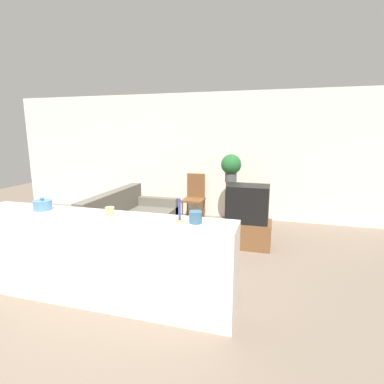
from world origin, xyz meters
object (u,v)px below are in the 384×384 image
(couch, at_px, (131,224))
(decorative_bowl, at_px, (43,205))
(wooden_chair, at_px, (195,195))
(potted_plant, at_px, (231,166))
(television, at_px, (248,203))

(couch, height_order, decorative_bowl, decorative_bowl)
(wooden_chair, bearing_deg, potted_plant, -17.58)
(television, relative_size, decorative_bowl, 3.36)
(wooden_chair, bearing_deg, decorative_bowl, -103.76)
(potted_plant, bearing_deg, television, -66.99)
(potted_plant, bearing_deg, decorative_bowl, -117.62)
(potted_plant, relative_size, decorative_bowl, 2.69)
(couch, xyz_separation_m, potted_plant, (1.56, 1.28, 0.93))
(potted_plant, distance_m, decorative_bowl, 3.56)
(television, bearing_deg, potted_plant, 113.01)
(wooden_chair, bearing_deg, couch, -115.72)
(television, relative_size, potted_plant, 1.25)
(couch, height_order, potted_plant, potted_plant)
(potted_plant, bearing_deg, couch, -140.57)
(television, bearing_deg, wooden_chair, 134.11)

